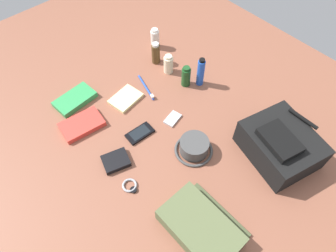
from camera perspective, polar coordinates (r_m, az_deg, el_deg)
The scene contains 17 objects.
ground_plane at distance 1.40m, azimuth -0.00°, elevation -1.24°, with size 2.64×2.02×0.02m, color brown.
backpack at distance 1.35m, azimuth 20.52°, elevation -3.32°, with size 0.35×0.32×0.16m.
toiletry_pouch at distance 1.17m, azimuth 6.29°, elevation -18.54°, with size 0.30×0.22×0.07m.
bucket_hat at distance 1.31m, azimuth 4.96°, elevation -3.99°, with size 0.17×0.17×0.07m.
toothpaste_tube at distance 1.76m, azimuth -2.48°, elevation 16.21°, with size 0.05×0.05×0.12m.
cologne_bottle at distance 1.66m, azimuth -2.32°, elevation 13.61°, with size 0.05×0.05×0.13m.
lotion_bottle at distance 1.61m, azimuth 0.08°, elevation 11.64°, with size 0.05×0.05×0.11m.
shampoo_bottle at distance 1.54m, azimuth 3.43°, elevation 9.36°, with size 0.05×0.05×0.12m.
deodorant_spray at distance 1.53m, azimuth 6.22°, elevation 10.11°, with size 0.04×0.04×0.16m.
paperback_novel at distance 1.56m, azimuth -17.23°, elevation 4.80°, with size 0.13×0.21×0.03m.
travel_guidebook at distance 1.45m, azimuth -16.00°, elevation 0.24°, with size 0.14×0.20×0.03m.
cell_phone at distance 1.38m, azimuth -5.38°, elevation -1.38°, with size 0.07×0.13×0.01m.
media_player at distance 1.42m, azimuth 0.87°, elevation 1.38°, with size 0.07×0.09×0.01m.
wristwatch at distance 1.26m, azimuth -7.21°, elevation -11.21°, with size 0.07×0.06×0.01m.
toothbrush at distance 1.55m, azimuth -4.04°, elevation 7.11°, with size 0.18×0.06×0.02m.
wallet at distance 1.31m, azimuth -9.86°, elevation -6.54°, with size 0.09×0.11×0.02m, color black.
notepad at distance 1.51m, azimuth -8.05°, elevation 5.20°, with size 0.11×0.15×0.02m, color beige.
Camera 1 is at (0.59, -0.53, 1.14)m, focal length 32.13 mm.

